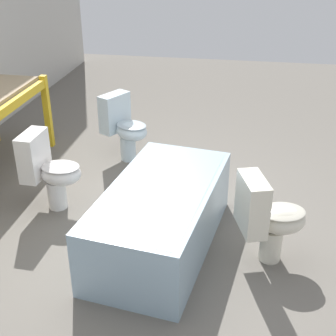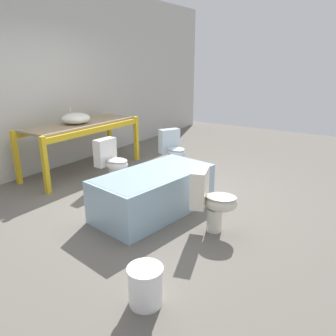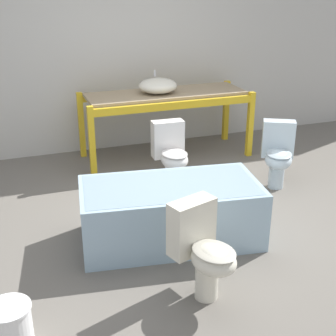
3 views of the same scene
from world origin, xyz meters
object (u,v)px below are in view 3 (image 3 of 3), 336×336
Objects in this scene: bathtub_main at (171,208)px; bucket_white at (10,327)px; sink_basin at (158,86)px; toilet_near at (171,153)px; toilet_far at (278,153)px; toilet_extra at (203,248)px.

bathtub_main is 1.70m from bucket_white.
toilet_near is at bearing -99.43° from sink_basin.
sink_basin reaches higher than toilet_far.
sink_basin reaches higher than bathtub_main.
toilet_extra is at bearing 4.81° from bucket_white.
toilet_extra is (-0.45, -1.92, 0.00)m from toilet_near.
toilet_near is at bearing -171.30° from toilet_far.
toilet_extra is (-0.05, -0.82, 0.09)m from bathtub_main.
sink_basin is 2.17m from bathtub_main.
toilet_far is (1.52, 0.70, 0.09)m from bathtub_main.
toilet_far is at bearing 29.20° from bucket_white.
bathtub_main is 0.83m from toilet_extra.
sink_basin is at bearing 154.89° from toilet_far.
sink_basin is 2.94m from toilet_extra.
sink_basin is 0.67× the size of toilet_extra.
toilet_extra is (-0.60, -2.82, -0.55)m from sink_basin.
sink_basin is 3.62m from bucket_white.
toilet_near is 1.97m from toilet_extra.
bucket_white is at bearing 166.57° from toilet_extra.
sink_basin is at bearing 59.72° from toilet_extra.
bathtub_main is at bearing -126.96° from toilet_far.
toilet_extra is 2.21× the size of bucket_white.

